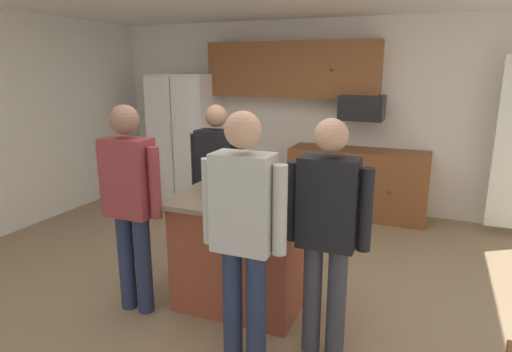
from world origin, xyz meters
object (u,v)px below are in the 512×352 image
object	(u,v)px
refrigerator	(186,137)
person_guest_left	(327,225)
tumbler_amber	(298,187)
glass_stout_tall	(262,196)
person_guest_right	(130,196)
mug_ceramic_white	(261,185)
glass_dark_ale	(208,182)
serving_tray	(233,195)
glass_pilsner	(275,186)
person_guest_by_door	(217,175)
glass_short_whisky	(279,190)
mug_blue_stoneware	(265,205)
microwave_over_range	(362,108)
person_host_foreground	(244,226)
kitchen_island	(242,251)

from	to	relation	value
refrigerator	person_guest_left	world-z (taller)	refrigerator
tumbler_amber	glass_stout_tall	xyz separation A→B (m)	(-0.18, -0.33, -0.01)
person_guest_right	mug_ceramic_white	distance (m)	1.07
glass_dark_ale	serving_tray	bearing A→B (deg)	-19.97
person_guest_right	mug_ceramic_white	world-z (taller)	person_guest_right
glass_pilsner	glass_dark_ale	xyz separation A→B (m)	(-0.58, -0.08, -0.01)
person_guest_right	person_guest_by_door	xyz separation A→B (m)	(0.22, 1.05, -0.05)
person_guest_right	serving_tray	world-z (taller)	person_guest_right
glass_short_whisky	mug_blue_stoneware	bearing A→B (deg)	-90.56
tumbler_amber	glass_dark_ale	xyz separation A→B (m)	(-0.76, -0.12, -0.01)
mug_blue_stoneware	glass_short_whisky	bearing A→B (deg)	89.44
glass_short_whisky	glass_stout_tall	size ratio (longest dim) A/B	1.13
person_guest_by_door	tumbler_amber	xyz separation A→B (m)	(0.95, -0.40, 0.09)
microwave_over_range	glass_short_whisky	xyz separation A→B (m)	(-0.19, -2.65, -0.43)
person_host_foreground	glass_stout_tall	bearing A→B (deg)	-14.30
glass_short_whisky	glass_dark_ale	distance (m)	0.65
refrigerator	kitchen_island	size ratio (longest dim) A/B	1.63
microwave_over_range	glass_stout_tall	distance (m)	2.87
refrigerator	person_host_foreground	bearing A→B (deg)	-53.48
microwave_over_range	mug_ceramic_white	xyz separation A→B (m)	(-0.42, -2.46, -0.46)
person_guest_right	tumbler_amber	size ratio (longest dim) A/B	10.20
refrigerator	glass_pilsner	xyz separation A→B (m)	(2.34, -2.42, 0.09)
person_guest_right	glass_pilsner	size ratio (longest dim) A/B	10.41
person_guest_left	person_guest_by_door	xyz separation A→B (m)	(-1.34, 1.01, -0.03)
microwave_over_range	tumbler_amber	world-z (taller)	microwave_over_range
refrigerator	mug_blue_stoneware	size ratio (longest dim) A/B	14.06
mug_blue_stoneware	mug_ceramic_white	bearing A→B (deg)	114.82
mug_blue_stoneware	microwave_over_range	bearing A→B (deg)	86.22
person_guest_right	glass_stout_tall	world-z (taller)	person_guest_right
kitchen_island	mug_blue_stoneware	distance (m)	0.64
person_host_foreground	serving_tray	bearing A→B (deg)	4.71
person_guest_right	person_host_foreground	xyz separation A→B (m)	(1.10, -0.29, 0.01)
mug_blue_stoneware	kitchen_island	bearing A→B (deg)	140.83
microwave_over_range	glass_short_whisky	distance (m)	2.69
person_host_foreground	person_guest_left	bearing A→B (deg)	-79.70
microwave_over_range	serving_tray	xyz separation A→B (m)	(-0.56, -2.72, -0.49)
kitchen_island	tumbler_amber	bearing A→B (deg)	28.26
glass_stout_tall	mug_ceramic_white	world-z (taller)	glass_stout_tall
microwave_over_range	glass_stout_tall	size ratio (longest dim) A/B	3.79
refrigerator	mug_blue_stoneware	bearing A→B (deg)	-49.64
person_guest_left	glass_pilsner	distance (m)	0.80
tumbler_amber	glass_short_whisky	size ratio (longest dim) A/B	1.00
person_guest_right	glass_stout_tall	distance (m)	1.04
refrigerator	mug_ceramic_white	bearing A→B (deg)	-47.07
person_guest_by_door	glass_dark_ale	size ratio (longest dim) A/B	10.87
microwave_over_range	tumbler_amber	bearing A→B (deg)	-91.95
refrigerator	kitchen_island	bearing A→B (deg)	-50.81
glass_dark_ale	mug_blue_stoneware	bearing A→B (deg)	-27.24
refrigerator	glass_stout_tall	bearing A→B (deg)	-49.21
person_guest_by_door	glass_stout_tall	distance (m)	1.06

